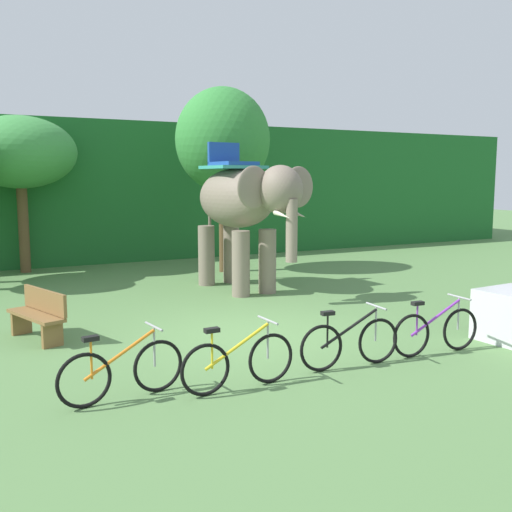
{
  "coord_description": "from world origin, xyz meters",
  "views": [
    {
      "loc": [
        -4.61,
        -9.26,
        2.84
      ],
      "look_at": [
        0.62,
        1.0,
        1.3
      ],
      "focal_mm": 40.64,
      "sensor_mm": 36.0,
      "label": 1
    }
  ],
  "objects_px": {
    "bike_yellow": "(239,362)",
    "bike_purple": "(436,331)",
    "elephant": "(242,204)",
    "bike_orange": "(122,371)",
    "tree_center_left": "(20,153)",
    "wooden_bench": "(39,313)",
    "tree_right": "(223,140)",
    "bike_black": "(350,342)"
  },
  "relations": [
    {
      "from": "bike_yellow",
      "to": "bike_purple",
      "type": "bearing_deg",
      "value": 0.01
    },
    {
      "from": "bike_yellow",
      "to": "bike_purple",
      "type": "distance_m",
      "value": 3.56
    },
    {
      "from": "elephant",
      "to": "bike_purple",
      "type": "distance_m",
      "value": 6.55
    },
    {
      "from": "elephant",
      "to": "bike_orange",
      "type": "height_order",
      "value": "elephant"
    },
    {
      "from": "tree_center_left",
      "to": "elephant",
      "type": "height_order",
      "value": "tree_center_left"
    },
    {
      "from": "bike_yellow",
      "to": "wooden_bench",
      "type": "height_order",
      "value": "bike_yellow"
    },
    {
      "from": "tree_center_left",
      "to": "bike_yellow",
      "type": "bearing_deg",
      "value": -82.57
    },
    {
      "from": "tree_right",
      "to": "bike_orange",
      "type": "xyz_separation_m",
      "value": [
        -5.39,
        -8.99,
        -3.6
      ]
    },
    {
      "from": "bike_yellow",
      "to": "bike_purple",
      "type": "xyz_separation_m",
      "value": [
        3.56,
        0.0,
        0.0
      ]
    },
    {
      "from": "wooden_bench",
      "to": "bike_yellow",
      "type": "bearing_deg",
      "value": -61.23
    },
    {
      "from": "elephant",
      "to": "bike_black",
      "type": "xyz_separation_m",
      "value": [
        -1.18,
        -6.2,
        -1.82
      ]
    },
    {
      "from": "tree_right",
      "to": "bike_purple",
      "type": "height_order",
      "value": "tree_right"
    },
    {
      "from": "tree_right",
      "to": "elephant",
      "type": "xyz_separation_m",
      "value": [
        -0.82,
        -3.06,
        -1.78
      ]
    },
    {
      "from": "tree_right",
      "to": "bike_orange",
      "type": "bearing_deg",
      "value": -120.97
    },
    {
      "from": "bike_black",
      "to": "elephant",
      "type": "bearing_deg",
      "value": 79.25
    },
    {
      "from": "bike_yellow",
      "to": "wooden_bench",
      "type": "relative_size",
      "value": 1.1
    },
    {
      "from": "bike_purple",
      "to": "elephant",
      "type": "bearing_deg",
      "value": 94.39
    },
    {
      "from": "bike_purple",
      "to": "bike_yellow",
      "type": "bearing_deg",
      "value": -179.99
    },
    {
      "from": "bike_orange",
      "to": "wooden_bench",
      "type": "relative_size",
      "value": 1.1
    },
    {
      "from": "tree_right",
      "to": "elephant",
      "type": "relative_size",
      "value": 1.32
    },
    {
      "from": "tree_right",
      "to": "bike_purple",
      "type": "distance_m",
      "value": 10.01
    },
    {
      "from": "bike_orange",
      "to": "bike_yellow",
      "type": "bearing_deg",
      "value": -12.99
    },
    {
      "from": "tree_center_left",
      "to": "tree_right",
      "type": "bearing_deg",
      "value": -25.79
    },
    {
      "from": "bike_orange",
      "to": "bike_yellow",
      "type": "height_order",
      "value": "same"
    },
    {
      "from": "bike_black",
      "to": "bike_purple",
      "type": "relative_size",
      "value": 1.0
    },
    {
      "from": "elephant",
      "to": "tree_center_left",
      "type": "bearing_deg",
      "value": 129.15
    },
    {
      "from": "elephant",
      "to": "bike_purple",
      "type": "height_order",
      "value": "elephant"
    },
    {
      "from": "bike_yellow",
      "to": "bike_black",
      "type": "height_order",
      "value": "same"
    },
    {
      "from": "tree_center_left",
      "to": "elephant",
      "type": "bearing_deg",
      "value": -50.85
    },
    {
      "from": "tree_center_left",
      "to": "bike_orange",
      "type": "relative_size",
      "value": 2.77
    },
    {
      "from": "elephant",
      "to": "bike_yellow",
      "type": "xyz_separation_m",
      "value": [
        -3.07,
        -6.27,
        -1.82
      ]
    },
    {
      "from": "tree_right",
      "to": "wooden_bench",
      "type": "bearing_deg",
      "value": -137.44
    },
    {
      "from": "bike_black",
      "to": "bike_purple",
      "type": "xyz_separation_m",
      "value": [
        1.66,
        -0.08,
        0.0
      ]
    },
    {
      "from": "tree_center_left",
      "to": "elephant",
      "type": "xyz_separation_m",
      "value": [
        4.64,
        -5.69,
        -1.4
      ]
    },
    {
      "from": "bike_black",
      "to": "wooden_bench",
      "type": "bearing_deg",
      "value": 136.83
    },
    {
      "from": "bike_orange",
      "to": "bike_black",
      "type": "bearing_deg",
      "value": -4.54
    },
    {
      "from": "bike_orange",
      "to": "wooden_bench",
      "type": "xyz_separation_m",
      "value": [
        -0.6,
        3.48,
        0.09
      ]
    },
    {
      "from": "elephant",
      "to": "bike_black",
      "type": "height_order",
      "value": "elephant"
    },
    {
      "from": "bike_orange",
      "to": "bike_black",
      "type": "height_order",
      "value": "same"
    },
    {
      "from": "tree_center_left",
      "to": "bike_black",
      "type": "distance_m",
      "value": 12.8
    },
    {
      "from": "tree_center_left",
      "to": "elephant",
      "type": "distance_m",
      "value": 7.47
    },
    {
      "from": "bike_black",
      "to": "tree_center_left",
      "type": "bearing_deg",
      "value": 106.22
    }
  ]
}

